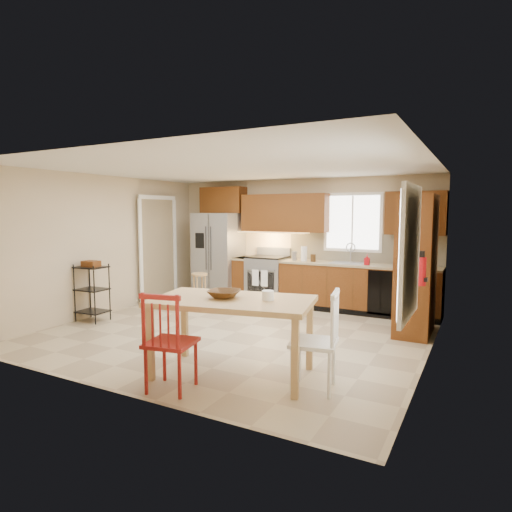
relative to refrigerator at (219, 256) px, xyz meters
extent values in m
plane|color=tan|center=(1.70, -2.12, -0.91)|extent=(5.50, 5.50, 0.00)
cube|color=silver|center=(1.70, -2.12, 1.59)|extent=(5.50, 5.00, 0.02)
cube|color=#CCB793|center=(1.70, 0.38, 0.34)|extent=(5.50, 0.02, 2.50)
cube|color=#CCB793|center=(1.70, -4.62, 0.34)|extent=(5.50, 0.02, 2.50)
cube|color=#CCB793|center=(-1.05, -2.12, 0.34)|extent=(0.02, 5.00, 2.50)
cube|color=#CCB793|center=(4.45, -2.12, 0.34)|extent=(0.02, 5.00, 2.50)
cube|color=gray|center=(0.00, 0.00, 0.00)|extent=(0.92, 0.75, 1.82)
cube|color=gray|center=(1.15, 0.06, -0.45)|extent=(0.76, 0.63, 0.92)
cube|color=brown|center=(0.60, 0.08, -0.46)|extent=(0.30, 0.60, 0.90)
cube|color=brown|center=(2.99, 0.08, -0.46)|extent=(2.92, 0.60, 0.90)
cube|color=black|center=(3.55, -0.22, -0.46)|extent=(0.60, 0.02, 0.78)
cube|color=beige|center=(2.99, 0.36, 0.27)|extent=(2.92, 0.03, 0.55)
cube|color=#57310E|center=(0.00, 0.20, 1.19)|extent=(1.00, 0.35, 0.55)
cube|color=#57310E|center=(1.45, 0.20, 0.92)|extent=(1.80, 0.35, 0.75)
cube|color=#57310E|center=(3.95, 0.20, 0.92)|extent=(1.00, 0.35, 0.75)
cube|color=white|center=(2.80, 0.35, 0.74)|extent=(1.12, 0.04, 1.12)
cube|color=gray|center=(2.80, 0.08, -0.05)|extent=(0.62, 0.46, 0.16)
cube|color=#FFBF66|center=(1.15, 0.17, 0.52)|extent=(1.60, 0.30, 0.01)
imported|color=red|center=(3.18, -0.02, 0.09)|extent=(0.09, 0.09, 0.19)
cylinder|color=white|center=(1.95, 0.03, 0.13)|extent=(0.12, 0.12, 0.28)
cylinder|color=gray|center=(1.75, 0.03, 0.08)|extent=(0.11, 0.11, 0.18)
cylinder|color=#482C13|center=(2.15, 0.00, 0.06)|extent=(0.10, 0.10, 0.14)
cube|color=brown|center=(4.13, -0.93, 0.14)|extent=(0.50, 0.95, 2.10)
cylinder|color=red|center=(4.33, -1.98, 0.19)|extent=(0.12, 0.12, 0.36)
cube|color=white|center=(4.38, -3.27, 0.54)|extent=(0.04, 1.02, 1.32)
cube|color=#8C7A59|center=(-0.97, -0.82, 0.14)|extent=(0.04, 0.95, 2.10)
imported|color=#482C13|center=(2.45, -3.63, -0.04)|extent=(0.42, 0.42, 0.09)
cylinder|color=white|center=(2.94, -3.52, 0.00)|extent=(0.17, 0.17, 0.17)
camera|label=1|loc=(5.01, -7.66, 0.93)|focal=30.00mm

